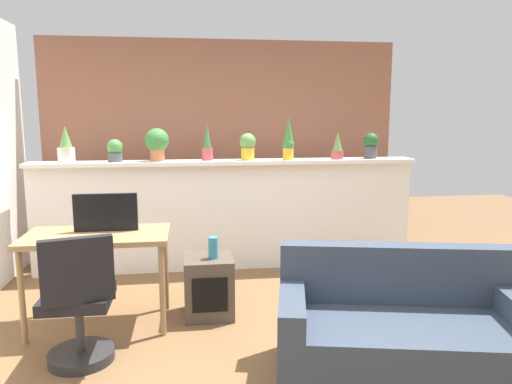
# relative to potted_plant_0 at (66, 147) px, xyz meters

# --- Properties ---
(ground_plane) EXTENTS (12.00, 12.00, 0.00)m
(ground_plane) POSITION_rel_potted_plant_0_xyz_m (1.61, -1.97, -1.34)
(ground_plane) COLOR brown
(divider_wall) EXTENTS (4.04, 0.16, 1.14)m
(divider_wall) POSITION_rel_potted_plant_0_xyz_m (1.61, 0.03, -0.77)
(divider_wall) COLOR white
(divider_wall) RESTS_ON ground
(plant_shelf) EXTENTS (4.04, 0.29, 0.04)m
(plant_shelf) POSITION_rel_potted_plant_0_xyz_m (1.61, -0.01, -0.18)
(plant_shelf) COLOR white
(plant_shelf) RESTS_ON divider_wall
(brick_wall_behind) EXTENTS (4.04, 0.10, 2.50)m
(brick_wall_behind) POSITION_rel_potted_plant_0_xyz_m (1.61, 0.63, -0.09)
(brick_wall_behind) COLOR #935B47
(brick_wall_behind) RESTS_ON ground
(potted_plant_0) EXTENTS (0.17, 0.17, 0.37)m
(potted_plant_0) POSITION_rel_potted_plant_0_xyz_m (0.00, 0.00, 0.00)
(potted_plant_0) COLOR silver
(potted_plant_0) RESTS_ON plant_shelf
(potted_plant_1) EXTENTS (0.16, 0.16, 0.23)m
(potted_plant_1) POSITION_rel_potted_plant_0_xyz_m (0.48, -0.00, -0.04)
(potted_plant_1) COLOR #4C4C51
(potted_plant_1) RESTS_ON plant_shelf
(potted_plant_2) EXTENTS (0.25, 0.25, 0.34)m
(potted_plant_2) POSITION_rel_potted_plant_0_xyz_m (0.89, 0.03, 0.03)
(potted_plant_2) COLOR #C66B42
(potted_plant_2) RESTS_ON plant_shelf
(potted_plant_3) EXTENTS (0.11, 0.11, 0.39)m
(potted_plant_3) POSITION_rel_potted_plant_0_xyz_m (1.41, 0.03, 0.01)
(potted_plant_3) COLOR #B7474C
(potted_plant_3) RESTS_ON plant_shelf
(potted_plant_4) EXTENTS (0.17, 0.17, 0.28)m
(potted_plant_4) POSITION_rel_potted_plant_0_xyz_m (1.83, 0.00, -0.01)
(potted_plant_4) COLOR gold
(potted_plant_4) RESTS_ON plant_shelf
(potted_plant_5) EXTENTS (0.13, 0.13, 0.45)m
(potted_plant_5) POSITION_rel_potted_plant_0_xyz_m (2.26, -0.03, 0.05)
(potted_plant_5) COLOR gold
(potted_plant_5) RESTS_ON plant_shelf
(potted_plant_6) EXTENTS (0.13, 0.13, 0.29)m
(potted_plant_6) POSITION_rel_potted_plant_0_xyz_m (2.80, -0.02, -0.03)
(potted_plant_6) COLOR #B7474C
(potted_plant_6) RESTS_ON plant_shelf
(potted_plant_7) EXTENTS (0.16, 0.16, 0.28)m
(potted_plant_7) POSITION_rel_potted_plant_0_xyz_m (3.19, 0.01, -0.01)
(potted_plant_7) COLOR #4C4C51
(potted_plant_7) RESTS_ON plant_shelf
(desk) EXTENTS (1.10, 0.60, 0.75)m
(desk) POSITION_rel_potted_plant_0_xyz_m (0.50, -1.26, -0.68)
(desk) COLOR #99754C
(desk) RESTS_ON ground
(tv_monitor) EXTENTS (0.49, 0.04, 0.30)m
(tv_monitor) POSITION_rel_potted_plant_0_xyz_m (0.56, -1.18, -0.44)
(tv_monitor) COLOR black
(tv_monitor) RESTS_ON desk
(office_chair) EXTENTS (0.49, 0.50, 0.91)m
(office_chair) POSITION_rel_potted_plant_0_xyz_m (0.48, -1.88, -0.95)
(office_chair) COLOR #262628
(office_chair) RESTS_ON ground
(side_cube_shelf) EXTENTS (0.40, 0.41, 0.50)m
(side_cube_shelf) POSITION_rel_potted_plant_0_xyz_m (1.36, -1.19, -1.09)
(side_cube_shelf) COLOR #4C4238
(side_cube_shelf) RESTS_ON ground
(vase_on_shelf) EXTENTS (0.08, 0.08, 0.18)m
(vase_on_shelf) POSITION_rel_potted_plant_0_xyz_m (1.40, -1.22, -0.75)
(vase_on_shelf) COLOR teal
(vase_on_shelf) RESTS_ON side_cube_shelf
(couch) EXTENTS (1.68, 1.07, 0.80)m
(couch) POSITION_rel_potted_plant_0_xyz_m (2.54, -2.30, -1.06)
(couch) COLOR #333D4C
(couch) RESTS_ON ground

